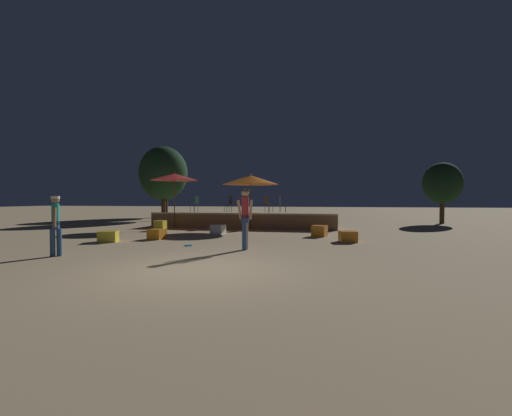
{
  "coord_description": "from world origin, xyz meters",
  "views": [
    {
      "loc": [
        2.74,
        -6.98,
        1.54
      ],
      "look_at": [
        0.0,
        6.55,
        1.18
      ],
      "focal_mm": 24.0,
      "sensor_mm": 36.0,
      "label": 1
    }
  ],
  "objects_px": {
    "patio_umbrella_0": "(174,177)",
    "bistro_chair_2": "(268,202)",
    "bistro_chair_3": "(281,202)",
    "background_tree_3": "(166,178)",
    "cube_seat_4": "(348,236)",
    "person_0": "(245,215)",
    "cube_seat_0": "(108,236)",
    "background_tree_1": "(163,173)",
    "background_tree_0": "(442,183)",
    "background_tree_2": "(163,175)",
    "patio_umbrella_1": "(251,180)",
    "bistro_chair_1": "(195,202)",
    "cube_seat_3": "(157,234)",
    "bistro_chair_0": "(229,202)",
    "person_1": "(56,223)",
    "frisbee_disc": "(189,245)",
    "cube_seat_2": "(218,229)",
    "cube_seat_5": "(160,225)",
    "cube_seat_1": "(319,231)"
  },
  "relations": [
    {
      "from": "bistro_chair_2",
      "to": "patio_umbrella_0",
      "type": "bearing_deg",
      "value": 55.72
    },
    {
      "from": "cube_seat_5",
      "to": "person_0",
      "type": "bearing_deg",
      "value": -44.04
    },
    {
      "from": "bistro_chair_3",
      "to": "background_tree_2",
      "type": "height_order",
      "value": "background_tree_2"
    },
    {
      "from": "cube_seat_5",
      "to": "bistro_chair_2",
      "type": "xyz_separation_m",
      "value": [
        4.92,
        2.52,
        1.12
      ]
    },
    {
      "from": "cube_seat_0",
      "to": "background_tree_2",
      "type": "height_order",
      "value": "background_tree_2"
    },
    {
      "from": "cube_seat_3",
      "to": "cube_seat_5",
      "type": "xyz_separation_m",
      "value": [
        -1.58,
        3.33,
        0.05
      ]
    },
    {
      "from": "patio_umbrella_1",
      "to": "cube_seat_5",
      "type": "xyz_separation_m",
      "value": [
        -4.22,
        -1.46,
        -2.26
      ]
    },
    {
      "from": "person_1",
      "to": "background_tree_0",
      "type": "height_order",
      "value": "background_tree_0"
    },
    {
      "from": "person_0",
      "to": "frisbee_disc",
      "type": "xyz_separation_m",
      "value": [
        -2.03,
        0.49,
        -1.05
      ]
    },
    {
      "from": "cube_seat_2",
      "to": "cube_seat_4",
      "type": "relative_size",
      "value": 0.9
    },
    {
      "from": "patio_umbrella_0",
      "to": "cube_seat_0",
      "type": "xyz_separation_m",
      "value": [
        0.13,
        -5.82,
        -2.51
      ]
    },
    {
      "from": "cube_seat_4",
      "to": "bistro_chair_3",
      "type": "distance_m",
      "value": 6.93
    },
    {
      "from": "bistro_chair_3",
      "to": "background_tree_3",
      "type": "bearing_deg",
      "value": 48.9
    },
    {
      "from": "bistro_chair_2",
      "to": "background_tree_3",
      "type": "bearing_deg",
      "value": 1.0
    },
    {
      "from": "cube_seat_3",
      "to": "bistro_chair_1",
      "type": "relative_size",
      "value": 0.67
    },
    {
      "from": "person_0",
      "to": "background_tree_0",
      "type": "relative_size",
      "value": 0.48
    },
    {
      "from": "patio_umbrella_0",
      "to": "cube_seat_2",
      "type": "bearing_deg",
      "value": -36.82
    },
    {
      "from": "background_tree_0",
      "to": "background_tree_2",
      "type": "height_order",
      "value": "background_tree_2"
    },
    {
      "from": "cube_seat_2",
      "to": "person_1",
      "type": "relative_size",
      "value": 0.37
    },
    {
      "from": "cube_seat_1",
      "to": "bistro_chair_0",
      "type": "height_order",
      "value": "bistro_chair_0"
    },
    {
      "from": "cube_seat_0",
      "to": "background_tree_1",
      "type": "relative_size",
      "value": 0.15
    },
    {
      "from": "person_0",
      "to": "person_1",
      "type": "height_order",
      "value": "person_0"
    },
    {
      "from": "cube_seat_4",
      "to": "person_0",
      "type": "xyz_separation_m",
      "value": [
        -3.19,
        -2.6,
        0.87
      ]
    },
    {
      "from": "patio_umbrella_1",
      "to": "background_tree_0",
      "type": "distance_m",
      "value": 12.74
    },
    {
      "from": "cube_seat_1",
      "to": "patio_umbrella_0",
      "type": "bearing_deg",
      "value": 161.78
    },
    {
      "from": "cube_seat_5",
      "to": "person_1",
      "type": "xyz_separation_m",
      "value": [
        0.82,
        -7.52,
        0.65
      ]
    },
    {
      "from": "background_tree_3",
      "to": "cube_seat_0",
      "type": "bearing_deg",
      "value": -70.68
    },
    {
      "from": "background_tree_1",
      "to": "frisbee_disc",
      "type": "bearing_deg",
      "value": -60.2
    },
    {
      "from": "cube_seat_0",
      "to": "background_tree_1",
      "type": "xyz_separation_m",
      "value": [
        -3.75,
        11.82,
        3.23
      ]
    },
    {
      "from": "bistro_chair_3",
      "to": "bistro_chair_0",
      "type": "bearing_deg",
      "value": 99.83
    },
    {
      "from": "cube_seat_1",
      "to": "frisbee_disc",
      "type": "distance_m",
      "value": 5.63
    },
    {
      "from": "cube_seat_4",
      "to": "bistro_chair_2",
      "type": "xyz_separation_m",
      "value": [
        -3.82,
        5.29,
        1.17
      ]
    },
    {
      "from": "bistro_chair_3",
      "to": "person_0",
      "type": "bearing_deg",
      "value": 176.08
    },
    {
      "from": "bistro_chair_3",
      "to": "background_tree_3",
      "type": "xyz_separation_m",
      "value": [
        -10.9,
        8.27,
        1.97
      ]
    },
    {
      "from": "patio_umbrella_0",
      "to": "bistro_chair_2",
      "type": "distance_m",
      "value": 5.11
    },
    {
      "from": "background_tree_1",
      "to": "bistro_chair_1",
      "type": "bearing_deg",
      "value": -48.61
    },
    {
      "from": "frisbee_disc",
      "to": "patio_umbrella_1",
      "type": "bearing_deg",
      "value": 83.63
    },
    {
      "from": "patio_umbrella_0",
      "to": "cube_seat_3",
      "type": "height_order",
      "value": "patio_umbrella_0"
    },
    {
      "from": "patio_umbrella_0",
      "to": "background_tree_1",
      "type": "height_order",
      "value": "background_tree_1"
    },
    {
      "from": "person_1",
      "to": "bistro_chair_0",
      "type": "xyz_separation_m",
      "value": [
        1.97,
        10.12,
        0.46
      ]
    },
    {
      "from": "background_tree_2",
      "to": "cube_seat_3",
      "type": "bearing_deg",
      "value": -64.16
    },
    {
      "from": "cube_seat_1",
      "to": "cube_seat_3",
      "type": "height_order",
      "value": "cube_seat_1"
    },
    {
      "from": "bistro_chair_1",
      "to": "cube_seat_0",
      "type": "bearing_deg",
      "value": 13.54
    },
    {
      "from": "cube_seat_1",
      "to": "person_1",
      "type": "distance_m",
      "value": 9.43
    },
    {
      "from": "person_0",
      "to": "bistro_chair_0",
      "type": "relative_size",
      "value": 2.06
    },
    {
      "from": "patio_umbrella_1",
      "to": "cube_seat_0",
      "type": "xyz_separation_m",
      "value": [
        -3.97,
        -5.9,
        -2.32
      ]
    },
    {
      "from": "background_tree_1",
      "to": "background_tree_2",
      "type": "xyz_separation_m",
      "value": [
        -1.81,
        3.51,
        0.08
      ]
    },
    {
      "from": "cube_seat_3",
      "to": "bistro_chair_1",
      "type": "xyz_separation_m",
      "value": [
        -0.68,
        5.73,
        1.17
      ]
    },
    {
      "from": "bistro_chair_3",
      "to": "background_tree_1",
      "type": "distance_m",
      "value": 10.15
    },
    {
      "from": "background_tree_2",
      "to": "background_tree_3",
      "type": "height_order",
      "value": "background_tree_2"
    }
  ]
}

